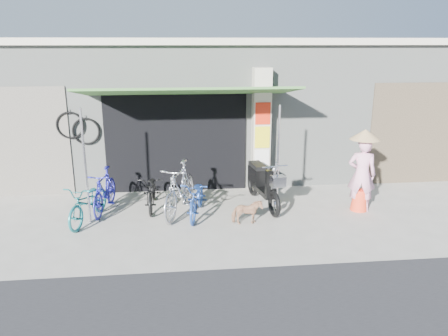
{
  "coord_description": "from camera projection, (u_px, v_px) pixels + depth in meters",
  "views": [
    {
      "loc": [
        -1.13,
        -7.82,
        3.56
      ],
      "look_at": [
        -0.2,
        1.0,
        1.0
      ],
      "focal_mm": 35.0,
      "sensor_mm": 36.0,
      "label": 1
    }
  ],
  "objects": [
    {
      "name": "awning",
      "position": [
        188.0,
        93.0,
        9.34
      ],
      "size": [
        4.6,
        1.88,
        2.72
      ],
      "color": "#38682F",
      "rests_on": "ground"
    },
    {
      "name": "street_dog",
      "position": [
        247.0,
        212.0,
        8.81
      ],
      "size": [
        0.63,
        0.32,
        0.52
      ],
      "primitive_type": "imported",
      "rotation": [
        0.0,
        0.0,
        1.65
      ],
      "color": "#93844E",
      "rests_on": "ground"
    },
    {
      "name": "nun",
      "position": [
        362.0,
        171.0,
        9.39
      ],
      "size": [
        0.69,
        0.64,
        1.81
      ],
      "rotation": [
        0.0,
        0.0,
        2.8
      ],
      "color": "pink",
      "rests_on": "ground"
    },
    {
      "name": "bicycle_shop",
      "position": [
        216.0,
        103.0,
        12.93
      ],
      "size": [
        12.3,
        5.3,
        3.66
      ],
      "color": "gray",
      "rests_on": "ground"
    },
    {
      "name": "bike_navy",
      "position": [
        197.0,
        198.0,
        9.2
      ],
      "size": [
        0.83,
        1.63,
        0.82
      ],
      "primitive_type": "imported",
      "rotation": [
        0.0,
        0.0,
        -0.19
      ],
      "color": "navy",
      "rests_on": "ground"
    },
    {
      "name": "bike_teal",
      "position": [
        89.0,
        202.0,
        8.91
      ],
      "size": [
        0.98,
        1.69,
        0.84
      ],
      "primitive_type": "imported",
      "rotation": [
        0.0,
        0.0,
        -0.28
      ],
      "color": "#196D72",
      "rests_on": "ground"
    },
    {
      "name": "neighbour_left",
      "position": [
        13.0,
        143.0,
        10.19
      ],
      "size": [
        2.6,
        0.06,
        2.6
      ],
      "primitive_type": "cube",
      "color": "#6B665B",
      "rests_on": "ground"
    },
    {
      "name": "neighbour_right",
      "position": [
        419.0,
        134.0,
        11.19
      ],
      "size": [
        2.6,
        0.06,
        2.6
      ],
      "primitive_type": "cube",
      "color": "brown",
      "rests_on": "ground"
    },
    {
      "name": "bike_black",
      "position": [
        152.0,
        191.0,
        9.65
      ],
      "size": [
        0.54,
        1.52,
        0.8
      ],
      "primitive_type": "imported",
      "rotation": [
        0.0,
        0.0,
        -0.01
      ],
      "color": "black",
      "rests_on": "ground"
    },
    {
      "name": "bike_silver",
      "position": [
        180.0,
        189.0,
        9.26
      ],
      "size": [
        1.13,
        1.96,
        1.14
      ],
      "primitive_type": "imported",
      "rotation": [
        0.0,
        0.0,
        -0.34
      ],
      "color": "silver",
      "rests_on": "ground"
    },
    {
      "name": "ground",
      "position": [
        239.0,
        231.0,
        8.58
      ],
      "size": [
        80.0,
        80.0,
        0.0
      ],
      "primitive_type": "plane",
      "color": "#AAA59A",
      "rests_on": "ground"
    },
    {
      "name": "shop_pillar",
      "position": [
        261.0,
        131.0,
        10.59
      ],
      "size": [
        0.42,
        0.44,
        3.0
      ],
      "color": "beige",
      "rests_on": "ground"
    },
    {
      "name": "bike_blue",
      "position": [
        105.0,
        191.0,
        9.43
      ],
      "size": [
        0.65,
        1.63,
        0.95
      ],
      "primitive_type": "imported",
      "rotation": [
        0.0,
        0.0,
        -0.13
      ],
      "color": "#23229D",
      "rests_on": "ground"
    },
    {
      "name": "moped",
      "position": [
        262.0,
        183.0,
        9.81
      ],
      "size": [
        0.63,
        1.97,
        1.12
      ],
      "rotation": [
        0.0,
        0.0,
        0.16
      ],
      "color": "black",
      "rests_on": "ground"
    }
  ]
}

